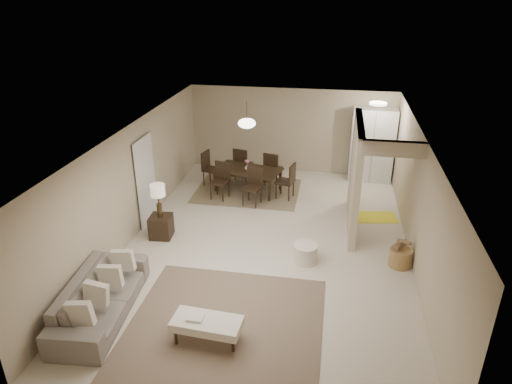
% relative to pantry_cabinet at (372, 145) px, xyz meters
% --- Properties ---
extents(floor, '(9.00, 9.00, 0.00)m').
position_rel_pantry_cabinet_xyz_m(floor, '(-2.35, -4.15, -1.05)').
color(floor, beige).
rests_on(floor, ground).
extents(ceiling, '(9.00, 9.00, 0.00)m').
position_rel_pantry_cabinet_xyz_m(ceiling, '(-2.35, -4.15, 1.45)').
color(ceiling, white).
rests_on(ceiling, back_wall).
extents(back_wall, '(6.00, 0.00, 6.00)m').
position_rel_pantry_cabinet_xyz_m(back_wall, '(-2.35, 0.35, 0.20)').
color(back_wall, '#BCAC8E').
rests_on(back_wall, floor).
extents(left_wall, '(0.00, 9.00, 9.00)m').
position_rel_pantry_cabinet_xyz_m(left_wall, '(-5.35, -4.15, 0.20)').
color(left_wall, '#BCAC8E').
rests_on(left_wall, floor).
extents(right_wall, '(0.00, 9.00, 9.00)m').
position_rel_pantry_cabinet_xyz_m(right_wall, '(0.65, -4.15, 0.20)').
color(right_wall, '#BCAC8E').
rests_on(right_wall, floor).
extents(partition, '(0.15, 2.50, 2.50)m').
position_rel_pantry_cabinet_xyz_m(partition, '(-0.55, -2.90, 0.20)').
color(partition, '#BCAC8E').
rests_on(partition, floor).
extents(doorway, '(0.04, 0.90, 2.04)m').
position_rel_pantry_cabinet_xyz_m(doorway, '(-5.32, -3.55, -0.03)').
color(doorway, black).
rests_on(doorway, floor).
extents(pantry_cabinet, '(1.20, 0.55, 2.10)m').
position_rel_pantry_cabinet_xyz_m(pantry_cabinet, '(0.00, 0.00, 0.00)').
color(pantry_cabinet, silver).
rests_on(pantry_cabinet, floor).
extents(flush_light, '(0.44, 0.44, 0.05)m').
position_rel_pantry_cabinet_xyz_m(flush_light, '(-0.05, -0.95, 1.41)').
color(flush_light, white).
rests_on(flush_light, ceiling).
extents(living_rug, '(3.20, 3.20, 0.01)m').
position_rel_pantry_cabinet_xyz_m(living_rug, '(-2.65, -6.93, -1.04)').
color(living_rug, brown).
rests_on(living_rug, floor).
extents(sofa, '(2.47, 1.14, 0.70)m').
position_rel_pantry_cabinet_xyz_m(sofa, '(-4.80, -6.93, -0.70)').
color(sofa, gray).
rests_on(sofa, floor).
extents(ottoman_bench, '(1.13, 0.58, 0.39)m').
position_rel_pantry_cabinet_xyz_m(ottoman_bench, '(-2.85, -7.23, -0.73)').
color(ottoman_bench, silver).
rests_on(ottoman_bench, living_rug).
extents(side_table, '(0.50, 0.50, 0.51)m').
position_rel_pantry_cabinet_xyz_m(side_table, '(-4.75, -4.22, -0.79)').
color(side_table, black).
rests_on(side_table, floor).
extents(table_lamp, '(0.32, 0.32, 0.76)m').
position_rel_pantry_cabinet_xyz_m(table_lamp, '(-4.75, -4.22, 0.03)').
color(table_lamp, '#43321C').
rests_on(table_lamp, side_table).
extents(round_pouf, '(0.50, 0.50, 0.39)m').
position_rel_pantry_cabinet_xyz_m(round_pouf, '(-1.49, -4.69, -0.86)').
color(round_pouf, silver).
rests_on(round_pouf, floor).
extents(wicker_basket, '(0.52, 0.52, 0.38)m').
position_rel_pantry_cabinet_xyz_m(wicker_basket, '(0.40, -4.51, -0.86)').
color(wicker_basket, '#99693D').
rests_on(wicker_basket, floor).
extents(dining_rug, '(2.80, 2.10, 0.01)m').
position_rel_pantry_cabinet_xyz_m(dining_rug, '(-3.33, -1.43, -1.04)').
color(dining_rug, '#716346').
rests_on(dining_rug, floor).
extents(dining_table, '(1.95, 1.37, 0.62)m').
position_rel_pantry_cabinet_xyz_m(dining_table, '(-3.33, -1.43, -0.74)').
color(dining_table, black).
rests_on(dining_table, dining_rug).
extents(dining_chairs, '(2.65, 2.16, 0.98)m').
position_rel_pantry_cabinet_xyz_m(dining_chairs, '(-3.33, -1.43, -0.56)').
color(dining_chairs, black).
rests_on(dining_chairs, dining_rug).
extents(vase, '(0.19, 0.19, 0.15)m').
position_rel_pantry_cabinet_xyz_m(vase, '(-3.33, -1.43, -0.35)').
color(vase, silver).
rests_on(vase, dining_table).
extents(yellow_mat, '(1.09, 0.77, 0.01)m').
position_rel_pantry_cabinet_xyz_m(yellow_mat, '(0.06, -2.43, -1.04)').
color(yellow_mat, yellow).
rests_on(yellow_mat, floor).
extents(pendant_light, '(0.46, 0.46, 0.71)m').
position_rel_pantry_cabinet_xyz_m(pendant_light, '(-3.33, -1.43, 0.87)').
color(pendant_light, '#43321C').
rests_on(pendant_light, ceiling).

